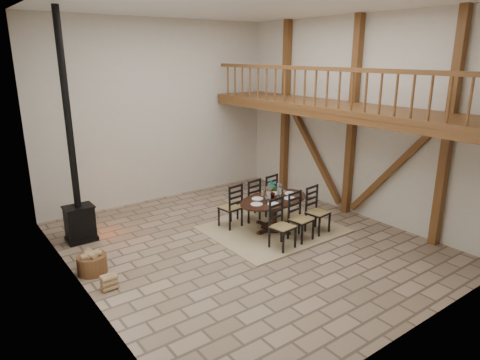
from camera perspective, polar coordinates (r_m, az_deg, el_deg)
ground at (r=9.67m, az=0.73°, el=-8.41°), size 8.00×8.00×0.00m
room_shell at (r=9.59m, az=6.55°, el=10.07°), size 7.02×8.02×5.01m
rug at (r=10.41m, az=4.41°, el=-6.53°), size 3.00×2.50×0.02m
dining_table at (r=10.26m, az=4.46°, el=-4.46°), size 2.03×2.31×1.22m
wood_stove at (r=10.06m, az=-20.95°, el=-1.64°), size 0.64×0.49×5.00m
log_basket at (r=8.85m, az=-19.13°, el=-10.44°), size 0.56×0.56×0.46m
log_stack at (r=8.21m, az=-17.05°, el=-12.89°), size 0.29×0.20×0.29m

